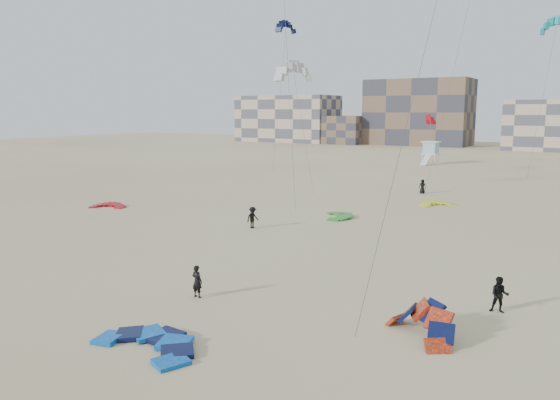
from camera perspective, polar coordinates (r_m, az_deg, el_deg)
The scene contains 18 objects.
ground at distance 26.27m, azimuth -13.31°, elevation -11.90°, with size 320.00×320.00×0.00m, color beige.
kite_ground_blue at distance 23.28m, azimuth -13.63°, elevation -14.76°, with size 4.28×4.47×0.52m, color blue, non-canonical shape.
kite_ground_orange at distance 24.43m, azimuth 14.48°, elevation -13.61°, with size 3.51×2.76×2.26m, color #FF3F22, non-canonical shape.
kite_ground_red at distance 56.47m, azimuth -17.52°, elevation -0.72°, with size 3.24×3.42×0.62m, color #B20B11, non-canonical shape.
kite_ground_green at distance 49.03m, azimuth 6.06°, elevation -1.80°, with size 3.53×3.74×0.50m, color green, non-canonical shape.
kite_ground_yellow at distance 57.15m, azimuth 16.15°, elevation -0.54°, with size 3.51×3.66×0.71m, color #E5F21F, non-canonical shape.
kitesurfer_main at distance 28.29m, azimuth -8.66°, elevation -8.40°, with size 0.61×0.40×1.68m, color black.
kitesurfer_b at distance 27.92m, azimuth 21.96°, elevation -9.17°, with size 0.84×0.65×1.73m, color black.
kitesurfer_c at distance 44.14m, azimuth -2.88°, elevation -1.84°, with size 1.13×0.65×1.75m, color black.
kitesurfer_e at distance 64.77m, azimuth 14.66°, elevation 1.38°, with size 0.80×0.52×1.64m, color black.
kite_fly_grey at distance 59.47m, azimuth 1.46°, elevation 13.05°, with size 7.41×6.58×13.78m.
kite_fly_navy at distance 80.33m, azimuth 0.61°, elevation 17.51°, with size 4.07×6.95×21.05m.
kite_fly_teal_b at distance 76.83m, azimuth 26.93°, elevation 15.84°, with size 4.75×4.64×19.63m.
kite_fly_red at distance 84.80m, azimuth 15.44°, elevation 8.03°, with size 5.39×8.75×8.18m.
lifeguard_tower_far at distance 101.27m, azimuth 15.46°, elevation 4.77°, with size 2.95×5.57×4.06m.
condo_west_a at distance 171.27m, azimuth 0.82°, elevation 8.48°, with size 30.00×15.00×14.00m, color tan.
condo_west_b at distance 158.49m, azimuth 14.27°, elevation 8.86°, with size 28.00×14.00×18.00m, color brown.
condo_fill_left at distance 160.22m, azimuth 6.66°, elevation 7.29°, with size 12.00×10.00×8.00m, color brown.
Camera 1 is at (17.50, -17.21, 9.38)m, focal length 35.00 mm.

